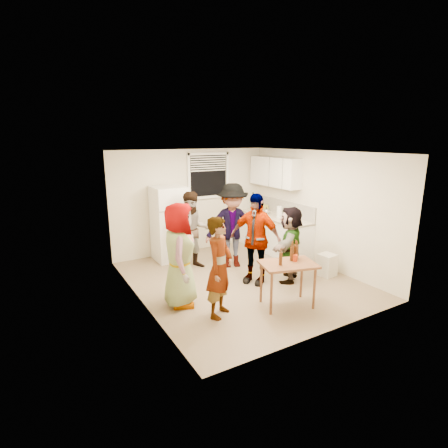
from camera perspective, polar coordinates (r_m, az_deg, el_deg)
room at (r=7.06m, az=2.80°, el=-9.09°), size 4.00×4.50×2.50m
window at (r=8.68m, az=-2.55°, el=7.89°), size 1.12×0.10×1.06m
refrigerator at (r=8.07m, az=-8.94°, el=0.06°), size 0.70×0.70×1.70m
counter_lower at (r=8.75m, az=8.09°, el=-1.67°), size 0.60×2.20×0.86m
countertop at (r=8.64m, az=8.19°, el=1.21°), size 0.64×2.22×0.04m
backsplash at (r=8.77m, az=9.70°, el=2.68°), size 0.03×2.20×0.36m
upper_cabinets at (r=8.71m, az=8.29°, el=8.44°), size 0.34×1.60×0.70m
kettle at (r=8.79m, az=6.95°, el=1.60°), size 0.24×0.20×0.18m
paper_towel at (r=8.46m, az=8.99°, el=1.04°), size 0.12×0.12×0.27m
wine_bottle at (r=9.44m, az=4.71°, el=2.51°), size 0.08×0.08×0.33m
beer_bottle_counter at (r=8.19m, az=9.84°, el=0.59°), size 0.06×0.06×0.22m
blue_cup at (r=7.95m, az=10.15°, el=0.17°), size 0.09×0.09×0.13m
picture_frame at (r=9.24m, az=6.85°, el=2.72°), size 0.02×0.20×0.16m
trash_bin at (r=7.48m, az=16.48°, el=-6.27°), size 0.34×0.34×0.46m
serving_table at (r=6.16m, az=10.13°, el=-12.90°), size 1.02×0.81×0.75m
beer_bottle_table at (r=5.76m, az=9.19°, el=-6.62°), size 0.06×0.06×0.21m
red_cup at (r=5.97m, az=11.51°, el=-5.96°), size 0.08×0.08×0.11m
guest_grey at (r=6.16m, az=-7.02°, el=-12.79°), size 1.95×1.50×0.56m
guest_stripe at (r=5.78m, az=-0.71°, el=-14.56°), size 1.44×1.63×0.38m
guest_back_left at (r=7.71m, az=-4.93°, el=-7.11°), size 1.16×1.81×0.63m
guest_back_right at (r=7.79m, az=1.32°, el=-6.84°), size 1.70×2.11×0.68m
guest_black at (r=7.00m, az=4.95°, el=-9.34°), size 2.04×1.80×0.43m
guest_orange at (r=7.18m, az=10.49°, el=-8.93°), size 2.02×2.03×0.44m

